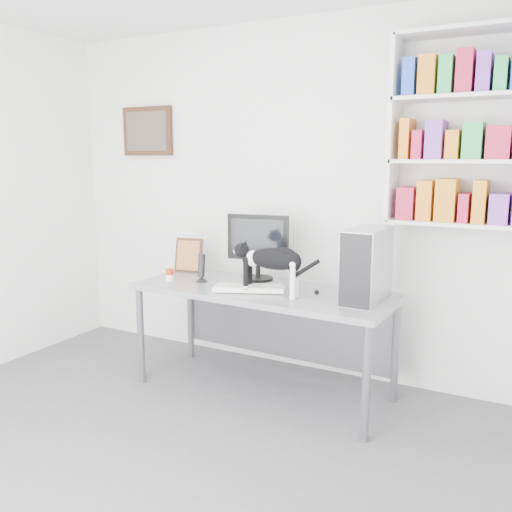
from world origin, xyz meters
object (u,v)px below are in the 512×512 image
Objects in this scene: monitor at (258,247)px; soup_can at (170,275)px; speaker at (201,267)px; bookshelf at (474,129)px; desk at (263,341)px; leaning_print at (189,255)px; pc_tower at (367,265)px; cat at (273,271)px; keyboard at (249,288)px.

monitor reaches higher than soup_can.
monitor is 2.31× the size of speaker.
desk is (-1.26, -0.45, -1.47)m from bookshelf.
desk is 20.74× the size of soup_can.
leaning_print is (-2.04, -0.23, -0.94)m from bookshelf.
bookshelf reaches higher than speaker.
pc_tower reaches higher than soup_can.
speaker is (-0.50, -0.02, 0.49)m from desk.
pc_tower is at bearing -20.59° from monitor.
speaker is (-0.34, -0.25, -0.14)m from monitor.
speaker reaches higher than soup_can.
cat is at bearing -42.32° from desk.
leaning_print is (-0.78, 0.22, 0.53)m from desk.
keyboard is 0.46m from speaker.
soup_can is (-1.99, -0.55, -1.04)m from bookshelf.
desk is 3.39× the size of cat.
leaning_print reaches higher than desk.
desk is at bearing -63.43° from monitor.
bookshelf is 2.56× the size of keyboard.
bookshelf is 1.08m from pc_tower.
soup_can is (-1.46, -0.14, -0.19)m from pc_tower.
pc_tower is at bearing 13.38° from cat.
keyboard reaches higher than desk.
keyboard is 0.25m from cat.
monitor is 0.92× the size of cat.
bookshelf is 1.78m from keyboard.
cat is at bearing -162.42° from pc_tower.
leaning_print is at bearing 166.22° from desk.
desk is 3.68× the size of monitor.
bookshelf is 4.40× the size of leaning_print.
keyboard is 2.24× the size of speaker.
cat is at bearing -152.12° from bookshelf.
speaker is 2.44× the size of soup_can.
soup_can is at bearing -158.07° from monitor.
leaning_print is (-1.51, 0.19, -0.09)m from pc_tower.
speaker is at bearing -50.27° from leaning_print.
soup_can is at bearing -90.53° from leaning_print.
desk is 0.97m from leaning_print.
monitor is at bearing -9.03° from leaning_print.
bookshelf is 2.47× the size of monitor.
speaker is 0.40× the size of cat.
monitor reaches higher than leaning_print.
desk is 0.69m from monitor.
bookshelf is 2.66× the size of pc_tower.
leaning_print is at bearing 130.91° from speaker.
cat reaches higher than keyboard.
bookshelf reaches higher than leaning_print.
monitor is 0.45m from speaker.
keyboard is 0.82m from pc_tower.
speaker is 0.77× the size of leaning_print.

